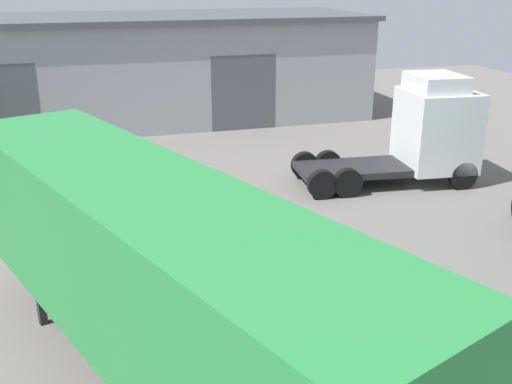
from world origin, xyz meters
name	(u,v)px	position (x,y,z in m)	size (l,w,h in m)	color
ground_plane	(185,272)	(0.00, 0.00, 0.00)	(60.00, 60.00, 0.00)	slate
warehouse_building	(120,68)	(0.00, 18.08, 2.64)	(25.35, 8.68, 5.26)	#93999E
tractor_unit_white	(423,132)	(9.60, 4.68, 1.84)	(6.50, 3.09, 3.91)	silver
container_trailer_green	(149,267)	(-1.33, -4.65, 2.62)	(6.52, 11.74, 4.13)	#28843D
oil_drum	(21,228)	(-4.10, 3.11, 0.44)	(0.58, 0.58, 0.88)	#33519E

